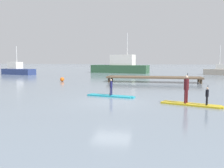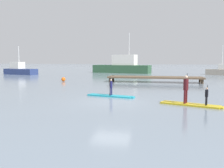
% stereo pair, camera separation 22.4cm
% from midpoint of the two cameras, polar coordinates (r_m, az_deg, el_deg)
% --- Properties ---
extents(ground_plane, '(240.00, 240.00, 0.00)m').
position_cam_midpoint_polar(ground_plane, '(16.43, 0.24, -3.98)').
color(ground_plane, gray).
extents(paddleboard_near, '(3.69, 1.52, 0.10)m').
position_cam_midpoint_polar(paddleboard_near, '(18.53, 0.08, -2.72)').
color(paddleboard_near, '#1E9EB2').
rests_on(paddleboard_near, ground).
extents(paddler_child_solo, '(0.25, 0.40, 1.20)m').
position_cam_midpoint_polar(paddler_child_solo, '(18.42, 0.10, -0.51)').
color(paddler_child_solo, '#19194C').
rests_on(paddler_child_solo, paddleboard_near).
extents(paddleboard_far, '(3.63, 2.01, 0.10)m').
position_cam_midpoint_polar(paddleboard_far, '(15.76, 17.93, -4.49)').
color(paddleboard_far, gold).
rests_on(paddleboard_far, ground).
extents(paddler_adult, '(0.39, 0.50, 1.80)m').
position_cam_midpoint_polar(paddler_adult, '(15.71, 16.88, -0.73)').
color(paddler_adult, '#4C1419').
rests_on(paddler_adult, paddleboard_far).
extents(paddler_child_front, '(0.24, 0.36, 1.16)m').
position_cam_midpoint_polar(paddler_child_front, '(15.48, 21.16, -2.42)').
color(paddler_child_front, black).
rests_on(paddler_child_front, paddleboard_far).
extents(fishing_boat_white_large, '(11.96, 5.16, 7.94)m').
position_cam_midpoint_polar(fishing_boat_white_large, '(50.47, 2.53, 4.07)').
color(fishing_boat_white_large, '#2D5638').
rests_on(fishing_boat_white_large, ground).
extents(fishing_boat_green_midground, '(6.09, 3.18, 5.17)m').
position_cam_midpoint_polar(fishing_boat_green_midground, '(47.69, 24.27, 2.69)').
color(fishing_boat_green_midground, '#9E9384').
rests_on(fishing_boat_green_midground, ground).
extents(motor_boat_small_navy, '(6.77, 3.64, 5.09)m').
position_cam_midpoint_polar(motor_boat_small_navy, '(48.29, -20.15, 3.01)').
color(motor_boat_small_navy, navy).
rests_on(motor_boat_small_navy, ground).
extents(floating_dock, '(11.18, 2.44, 0.69)m').
position_cam_midpoint_polar(floating_dock, '(30.32, 9.95, 1.49)').
color(floating_dock, brown).
rests_on(floating_dock, ground).
extents(mooring_buoy_near, '(0.52, 0.52, 0.52)m').
position_cam_midpoint_polar(mooring_buoy_near, '(31.67, -10.83, 1.06)').
color(mooring_buoy_near, orange).
rests_on(mooring_buoy_near, ground).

